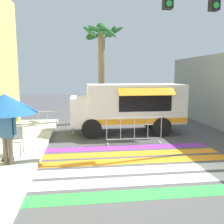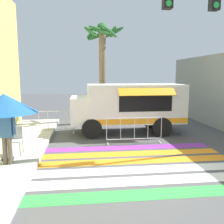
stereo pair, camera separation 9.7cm
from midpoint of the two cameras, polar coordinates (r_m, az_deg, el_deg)
ground_plane at (r=7.60m, az=6.72°, el=-12.93°), size 60.00×60.00×0.00m
crosswalk_painted at (r=7.92m, az=6.10°, el=-11.98°), size 6.40×4.36×0.01m
food_truck at (r=11.90m, az=3.54°, el=1.68°), size 5.24×2.57×2.33m
traffic_signal_pole at (r=9.91m, az=22.82°, el=18.03°), size 3.88×0.29×6.30m
patio_umbrella at (r=8.13m, az=-23.11°, el=1.77°), size 1.94×1.94×2.05m
folding_chair at (r=8.85m, az=-20.93°, el=-5.47°), size 0.43×0.43×0.92m
vendor_person at (r=7.84m, az=-22.68°, el=-4.13°), size 0.53×0.23×1.72m
barricade_front at (r=10.14m, az=5.39°, el=-4.25°), size 2.27×0.44×1.08m
barricade_side at (r=12.15m, az=-12.25°, el=-2.37°), size 1.67×0.44×1.08m
palm_tree at (r=14.53m, az=-2.03°, el=12.99°), size 2.43×2.36×5.65m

